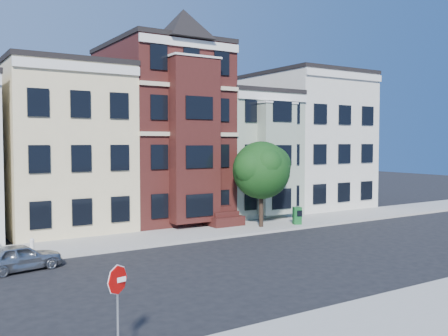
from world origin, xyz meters
TOP-DOWN VIEW (x-y plane):
  - ground at (0.00, 0.00)m, footprint 120.00×120.00m
  - far_sidewalk at (0.00, 8.00)m, footprint 60.00×4.00m
  - house_yellow at (-7.00, 14.50)m, footprint 7.00×9.00m
  - house_brown at (0.00, 14.50)m, footprint 7.00×9.00m
  - house_green at (6.50, 14.50)m, footprint 6.00×9.00m
  - house_cream at (13.50, 14.50)m, footprint 8.00×9.00m
  - street_tree at (3.63, 7.47)m, footprint 6.17×6.17m
  - parked_car at (-11.21, 4.76)m, footprint 3.64×1.96m
  - newspaper_box at (6.18, 6.98)m, footprint 0.64×0.61m
  - fire_hydrant at (-10.29, 6.92)m, footprint 0.27×0.27m
  - stop_sign at (-10.97, -6.30)m, footprint 0.75×0.23m

SIDE VIEW (x-z plane):
  - ground at x=0.00m, z-range 0.00..0.00m
  - far_sidewalk at x=0.00m, z-range 0.00..0.15m
  - fire_hydrant at x=-10.29m, z-range 0.15..0.79m
  - parked_car at x=-11.21m, z-range 0.00..1.18m
  - newspaper_box at x=6.18m, z-range 0.15..1.27m
  - stop_sign at x=-10.97m, z-range 0.15..2.87m
  - street_tree at x=3.63m, z-range 0.15..6.83m
  - house_green at x=6.50m, z-range 0.00..9.00m
  - house_yellow at x=-7.00m, z-range 0.00..10.00m
  - house_cream at x=13.50m, z-range 0.00..11.00m
  - house_brown at x=0.00m, z-range 0.00..12.00m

